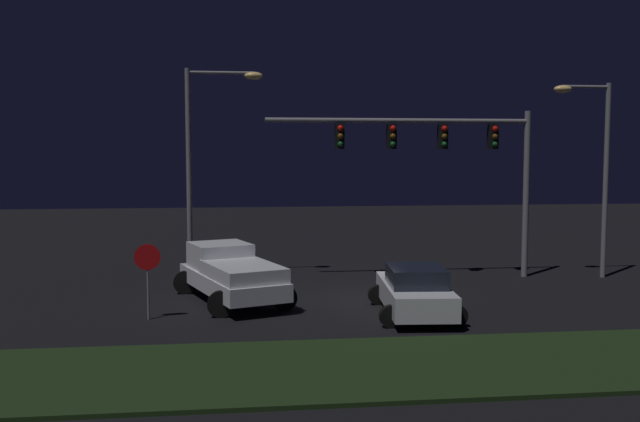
% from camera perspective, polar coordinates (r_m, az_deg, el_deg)
% --- Properties ---
extents(ground_plane, '(80.00, 80.00, 0.00)m').
position_cam_1_polar(ground_plane, '(23.80, 3.78, -7.05)').
color(ground_plane, black).
extents(grass_median, '(26.98, 4.60, 0.10)m').
position_cam_1_polar(grass_median, '(16.43, 8.92, -12.36)').
color(grass_median, black).
rests_on(grass_median, ground_plane).
extents(pickup_truck, '(4.04, 5.76, 1.80)m').
position_cam_1_polar(pickup_truck, '(23.21, -7.38, -4.88)').
color(pickup_truck, silver).
rests_on(pickup_truck, ground_plane).
extents(car_sedan, '(2.72, 4.54, 1.51)m').
position_cam_1_polar(car_sedan, '(21.18, 7.77, -6.53)').
color(car_sedan, silver).
rests_on(car_sedan, ground_plane).
extents(traffic_signal_gantry, '(10.32, 0.56, 6.50)m').
position_cam_1_polar(traffic_signal_gantry, '(27.22, 10.08, 5.03)').
color(traffic_signal_gantry, slate).
rests_on(traffic_signal_gantry, ground_plane).
extents(street_lamp_left, '(2.91, 0.44, 8.03)m').
position_cam_1_polar(street_lamp_left, '(26.76, -9.42, 5.19)').
color(street_lamp_left, slate).
rests_on(street_lamp_left, ground_plane).
extents(street_lamp_right, '(2.31, 0.44, 7.56)m').
position_cam_1_polar(street_lamp_right, '(29.05, 21.61, 4.26)').
color(street_lamp_right, slate).
rests_on(street_lamp_right, ground_plane).
extents(stop_sign, '(0.76, 0.08, 2.23)m').
position_cam_1_polar(stop_sign, '(20.95, -13.94, -4.46)').
color(stop_sign, slate).
rests_on(stop_sign, ground_plane).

